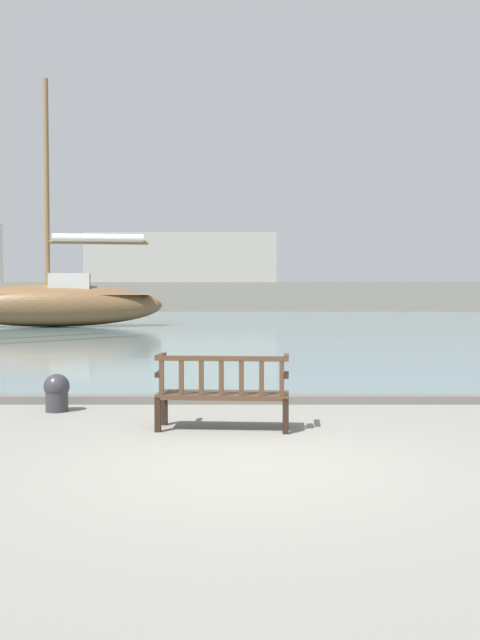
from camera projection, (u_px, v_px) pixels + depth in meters
ground_plane at (250, 466)px, 6.89m from camera, size 160.00×160.00×0.00m
harbor_water at (244, 314)px, 50.85m from camera, size 100.00×80.00×0.08m
quay_edge_kerb at (247, 399)px, 10.73m from camera, size 40.00×0.30×0.12m
park_bench at (226, 391)px, 8.66m from camera, size 1.63×0.64×0.92m
sailboat_mid_port at (57, 301)px, 31.73m from camera, size 9.87×3.72×10.93m
mooring_bollard at (60, 392)px, 9.99m from camera, size 0.36×0.36×0.53m
far_breakwater at (225, 286)px, 55.77m from camera, size 54.63×2.40×6.90m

